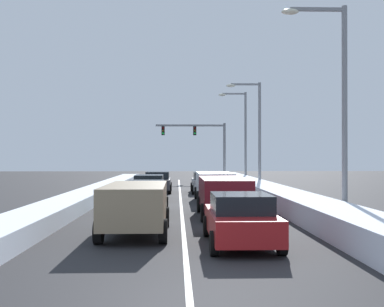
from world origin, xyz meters
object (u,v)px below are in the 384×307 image
at_px(suv_white_right_lane_third, 214,184).
at_px(suv_maroon_right_lane_second, 224,193).
at_px(sedan_green_center_lane_second, 146,197).
at_px(street_lamp_right_far, 242,130).
at_px(sedan_black_center_lane_third, 149,187).
at_px(street_lamp_right_near, 336,93).
at_px(sedan_red_right_lane_nearest, 240,219).
at_px(traffic_light_gantry, 203,139).
at_px(suv_tan_center_lane_nearest, 136,204).
at_px(street_lamp_right_mid, 255,126).
at_px(sedan_charcoal_center_lane_fourth, 158,182).
at_px(sedan_gray_right_lane_fourth, 205,182).

bearing_deg(suv_white_right_lane_third, suv_maroon_right_lane_second, -91.13).
height_order(sedan_green_center_lane_second, street_lamp_right_far, street_lamp_right_far).
bearing_deg(sedan_black_center_lane_third, street_lamp_right_near, -50.31).
xyz_separation_m(sedan_red_right_lane_nearest, sedan_black_center_lane_third, (-3.51, 14.65, 0.00)).
xyz_separation_m(suv_white_right_lane_third, sedan_black_center_lane_third, (-3.81, 1.01, -0.25)).
bearing_deg(traffic_light_gantry, suv_tan_center_lane_nearest, -96.69).
bearing_deg(traffic_light_gantry, sedan_red_right_lane_nearest, -91.42).
distance_m(street_lamp_right_mid, street_lamp_right_far, 8.67).
xyz_separation_m(sedan_black_center_lane_third, street_lamp_right_far, (7.78, 16.34, 4.39)).
xyz_separation_m(suv_maroon_right_lane_second, suv_tan_center_lane_nearest, (-3.40, -4.69, 0.00)).
relative_size(sedan_red_right_lane_nearest, street_lamp_right_near, 0.52).
relative_size(sedan_red_right_lane_nearest, suv_maroon_right_lane_second, 0.92).
xyz_separation_m(sedan_black_center_lane_third, sedan_charcoal_center_lane_fourth, (0.26, 6.15, 0.00)).
bearing_deg(suv_white_right_lane_third, street_lamp_right_mid, 66.46).
bearing_deg(sedan_gray_right_lane_fourth, suv_tan_center_lane_nearest, -100.55).
bearing_deg(suv_white_right_lane_third, sedan_gray_right_lane_fourth, 91.20).
relative_size(sedan_black_center_lane_third, sedan_charcoal_center_lane_fourth, 1.00).
relative_size(suv_white_right_lane_third, suv_tan_center_lane_nearest, 1.00).
xyz_separation_m(sedan_red_right_lane_nearest, suv_tan_center_lane_nearest, (-3.23, 1.97, 0.25)).
bearing_deg(traffic_light_gantry, suv_white_right_lane_third, -91.51).
xyz_separation_m(sedan_gray_right_lane_fourth, sedan_green_center_lane_second, (-3.45, -12.45, 0.00)).
bearing_deg(suv_tan_center_lane_nearest, street_lamp_right_far, 75.52).
xyz_separation_m(sedan_charcoal_center_lane_fourth, street_lamp_right_far, (7.51, 10.19, 4.39)).
distance_m(sedan_green_center_lane_second, street_lamp_right_mid, 16.86).
height_order(sedan_gray_right_lane_fourth, suv_tan_center_lane_nearest, suv_tan_center_lane_nearest).
bearing_deg(sedan_charcoal_center_lane_fourth, suv_maroon_right_lane_second, -76.43).
bearing_deg(street_lamp_right_near, street_lamp_right_far, 90.55).
bearing_deg(sedan_black_center_lane_third, suv_white_right_lane_third, -14.89).
height_order(suv_white_right_lane_third, street_lamp_right_far, street_lamp_right_far).
bearing_deg(suv_maroon_right_lane_second, suv_white_right_lane_third, 88.87).
bearing_deg(traffic_light_gantry, suv_maroon_right_lane_second, -91.43).
height_order(sedan_red_right_lane_nearest, suv_maroon_right_lane_second, suv_maroon_right_lane_second).
distance_m(suv_white_right_lane_third, sedan_charcoal_center_lane_fourth, 8.00).
xyz_separation_m(suv_white_right_lane_third, traffic_light_gantry, (0.63, 23.84, 3.48)).
height_order(suv_white_right_lane_third, suv_tan_center_lane_nearest, same).
height_order(sedan_green_center_lane_second, sedan_black_center_lane_third, same).
relative_size(street_lamp_right_mid, street_lamp_right_far, 0.95).
bearing_deg(suv_tan_center_lane_nearest, sedan_green_center_lane_second, 90.51).
distance_m(suv_tan_center_lane_nearest, street_lamp_right_near, 9.28).
xyz_separation_m(suv_white_right_lane_third, sedan_charcoal_center_lane_fourth, (-3.55, 7.16, -0.25)).
height_order(sedan_gray_right_lane_fourth, street_lamp_right_far, street_lamp_right_far).
xyz_separation_m(suv_maroon_right_lane_second, street_lamp_right_mid, (3.92, 15.66, 3.92)).
bearing_deg(sedan_charcoal_center_lane_fourth, traffic_light_gantry, 75.93).
height_order(sedan_red_right_lane_nearest, street_lamp_right_mid, street_lamp_right_mid).
distance_m(sedan_charcoal_center_lane_fourth, street_lamp_right_mid, 8.57).
distance_m(sedan_gray_right_lane_fourth, street_lamp_right_near, 16.42).
xyz_separation_m(suv_maroon_right_lane_second, sedan_green_center_lane_second, (-3.45, 1.08, -0.25)).
relative_size(traffic_light_gantry, street_lamp_right_near, 0.87).
bearing_deg(sedan_charcoal_center_lane_fourth, suv_white_right_lane_third, -63.63).
distance_m(sedan_red_right_lane_nearest, street_lamp_right_near, 8.02).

